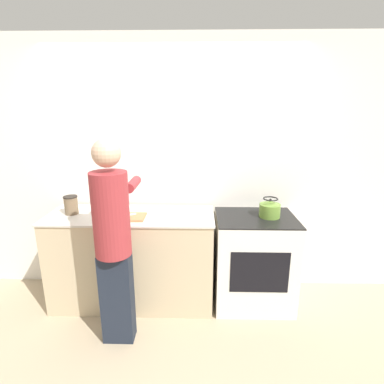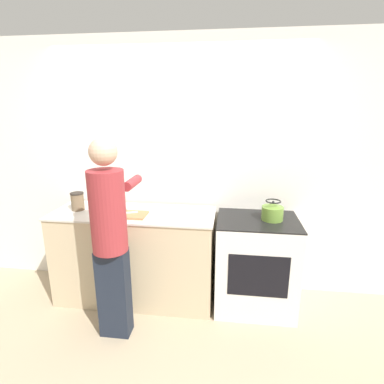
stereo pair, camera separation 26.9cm
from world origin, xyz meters
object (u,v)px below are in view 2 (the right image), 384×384
at_px(knife, 126,213).
at_px(kettle, 272,212).
at_px(oven, 255,264).
at_px(cutting_board, 130,215).
at_px(canister_jar, 78,201).
at_px(person, 110,233).
at_px(bowl_prep, 115,205).

bearing_deg(knife, kettle, -19.03).
distance_m(knife, kettle, 1.37).
xyz_separation_m(oven, knife, (-1.24, -0.09, 0.50)).
distance_m(oven, cutting_board, 1.30).
distance_m(oven, canister_jar, 1.85).
bearing_deg(oven, kettle, 5.47).
bearing_deg(knife, oven, -19.14).
height_order(person, bowl_prep, person).
xyz_separation_m(person, canister_jar, (-0.55, 0.53, 0.08)).
relative_size(cutting_board, bowl_prep, 2.14).
bearing_deg(canister_jar, knife, -9.70).
relative_size(knife, canister_jar, 1.18).
bearing_deg(cutting_board, knife, 168.13).
distance_m(oven, bowl_prep, 1.51).
bearing_deg(bowl_prep, cutting_board, -40.53).
distance_m(cutting_board, canister_jar, 0.58).
distance_m(knife, bowl_prep, 0.26).
bearing_deg(kettle, knife, -175.63).
xyz_separation_m(oven, kettle, (0.13, 0.01, 0.53)).
distance_m(cutting_board, bowl_prep, 0.30).
xyz_separation_m(oven, person, (-1.22, -0.54, 0.49)).
xyz_separation_m(person, bowl_prep, (-0.21, 0.63, 0.02)).
bearing_deg(oven, cutting_board, -175.15).
bearing_deg(bowl_prep, oven, -3.64).
height_order(knife, bowl_prep, bowl_prep).
distance_m(cutting_board, kettle, 1.33).
bearing_deg(person, kettle, 22.26).
height_order(bowl_prep, canister_jar, canister_jar).
relative_size(kettle, canister_jar, 1.12).
distance_m(kettle, canister_jar, 1.89).
relative_size(oven, person, 0.54).
xyz_separation_m(oven, canister_jar, (-1.76, -0.00, 0.56)).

